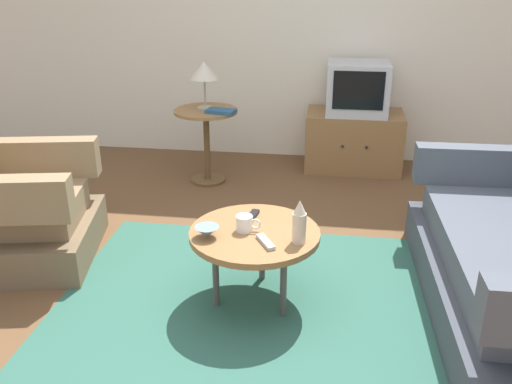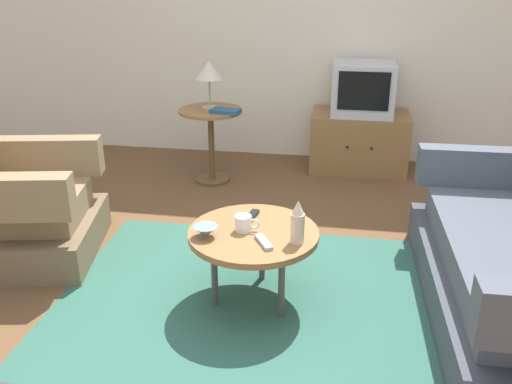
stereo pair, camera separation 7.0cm
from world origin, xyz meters
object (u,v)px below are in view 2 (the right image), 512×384
at_px(television, 363,89).
at_px(table_lamp, 209,72).
at_px(vase, 298,223).
at_px(tv_remote_silver, 264,242).
at_px(book, 225,111).
at_px(coffee_table, 253,237).
at_px(armchair, 19,210).
at_px(mug, 244,223).
at_px(bowl, 206,231).
at_px(side_table, 211,130).
at_px(tv_stand, 359,141).
at_px(tv_remote_dark, 251,217).

bearing_deg(television, table_lamp, -159.10).
xyz_separation_m(television, vase, (-0.35, -2.31, -0.21)).
relative_size(television, tv_remote_silver, 3.23).
xyz_separation_m(tv_remote_silver, book, (-0.59, 1.77, 0.21)).
bearing_deg(television, coffee_table, -104.91).
distance_m(armchair, mug, 1.54).
relative_size(coffee_table, vase, 2.99).
relative_size(table_lamp, bowl, 3.02).
height_order(side_table, mug, side_table).
bearing_deg(tv_stand, side_table, -157.73).
distance_m(television, vase, 2.35).
bearing_deg(armchair, table_lamp, 137.09).
bearing_deg(tv_stand, tv_remote_dark, -106.76).
relative_size(bowl, book, 0.52).
bearing_deg(tv_remote_dark, side_table, 30.03).
relative_size(armchair, tv_remote_silver, 6.09).
xyz_separation_m(table_lamp, tv_remote_dark, (0.62, -1.59, -0.50)).
height_order(table_lamp, book, table_lamp).
bearing_deg(television, tv_stand, 90.00).
relative_size(mug, book, 0.54).
relative_size(tv_remote_silver, book, 0.65).
bearing_deg(armchair, book, 131.06).
bearing_deg(tv_remote_silver, bowl, 54.50).
distance_m(side_table, table_lamp, 0.48).
height_order(armchair, tv_remote_dark, armchair).
bearing_deg(tv_remote_dark, television, -8.33).
bearing_deg(tv_remote_dark, bowl, 150.70).
height_order(tv_stand, vase, vase).
bearing_deg(coffee_table, bowl, -156.36).
xyz_separation_m(vase, tv_remote_dark, (-0.28, 0.25, -0.10)).
relative_size(side_table, bowl, 4.88).
xyz_separation_m(armchair, book, (1.05, 1.36, 0.34)).
bearing_deg(tv_stand, vase, -98.46).
relative_size(television, tv_remote_dark, 3.00).
bearing_deg(armchair, vase, 66.98).
relative_size(table_lamp, vase, 1.66).
distance_m(side_table, mug, 1.83).
bearing_deg(table_lamp, tv_stand, 21.72).
distance_m(tv_stand, television, 0.49).
bearing_deg(table_lamp, tv_remote_silver, -68.52).
xyz_separation_m(table_lamp, vase, (0.90, -1.83, -0.40)).
xyz_separation_m(armchair, mug, (1.51, -0.28, 0.16)).
bearing_deg(tv_remote_dark, table_lamp, 30.00).
height_order(coffee_table, mug, mug).
height_order(tv_stand, book, book).
xyz_separation_m(side_table, tv_remote_dark, (0.62, -1.57, -0.02)).
height_order(coffee_table, vase, vase).
xyz_separation_m(television, tv_remote_silver, (-0.51, -2.35, -0.31)).
xyz_separation_m(tv_remote_dark, tv_remote_silver, (0.11, -0.29, 0.00)).
xyz_separation_m(side_table, book, (0.15, -0.09, 0.19)).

